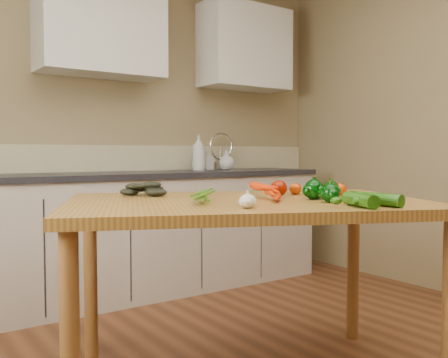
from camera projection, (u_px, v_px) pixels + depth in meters
The scene contains 18 objects.
room at pixel (334, 99), 1.92m from camera, with size 4.04×5.04×2.64m.
counter_run at pixel (150, 231), 3.73m from camera, with size 2.84×0.64×1.14m.
upper_cabinets at pixel (176, 38), 3.93m from camera, with size 2.15×0.35×0.70m.
table at pixel (247, 221), 2.21m from camera, with size 1.83×1.55×0.83m.
soap_bottle_a at pixel (199, 152), 4.02m from camera, with size 0.11×0.11×0.29m, color silver.
soap_bottle_b at pixel (208, 160), 4.19m from camera, with size 0.07×0.08×0.16m, color silver.
soap_bottle_c at pixel (227, 160), 4.21m from camera, with size 0.13×0.13×0.17m, color silver.
carrot_bunch at pixel (248, 192), 2.18m from camera, with size 0.29×0.22×0.08m, color #E93605, non-canonical shape.
leafy_greens at pixel (142, 184), 2.42m from camera, with size 0.22×0.20×0.11m, color black, non-canonical shape.
garlic_bulb at pixel (248, 201), 1.87m from camera, with size 0.06×0.06×0.05m, color white.
pepper_a at pixel (314, 190), 2.22m from camera, with size 0.09×0.09×0.09m, color #022F04.
pepper_b at pixel (331, 190), 2.26m from camera, with size 0.08×0.08×0.08m, color #022F04.
pepper_c at pixel (331, 193), 2.08m from camera, with size 0.08×0.08×0.08m, color #022F04.
tomato_a at pixel (279, 188), 2.41m from camera, with size 0.08×0.08×0.08m, color #851302.
tomato_b at pixel (295, 189), 2.48m from camera, with size 0.06×0.06×0.06m, color #C13A04.
tomato_c at pixel (340, 189), 2.41m from camera, with size 0.07×0.07×0.06m, color #C13A04.
zucchini_a at pixel (375, 199), 1.96m from camera, with size 0.05×0.05×0.23m, color #144407.
zucchini_b at pixel (360, 200), 1.91m from camera, with size 0.05×0.05×0.20m, color #144407.
Camera 1 is at (-1.45, -1.17, 1.04)m, focal length 40.00 mm.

